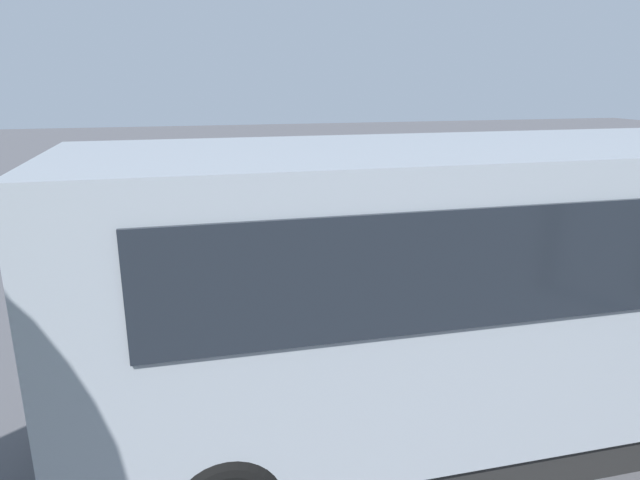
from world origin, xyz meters
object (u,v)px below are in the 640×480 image
Objects in this scene: stunt_motorcycle at (171,225)px; traffic_cone at (263,250)px; tour_bus at (509,290)px; parked_motorcycle_silver at (316,318)px; spectator_centre at (341,265)px; spectator_far_left at (477,254)px; spectator_left at (417,256)px.

stunt_motorcycle reaches higher than traffic_cone.
tour_bus is 3.06m from parked_motorcycle_silver.
spectator_far_left is at bearing 178.61° from spectator_centre.
spectator_left reaches higher than spectator_far_left.
spectator_left is 1.06× the size of spectator_centre.
parked_motorcycle_silver is (0.59, 0.76, -0.52)m from spectator_centre.
tour_bus is 3.31m from spectator_centre.
spectator_centre is at bearing 129.61° from stunt_motorcycle.
spectator_left is 2.86× the size of traffic_cone.
tour_bus is at bearing 120.54° from stunt_motorcycle.
spectator_far_left is at bearing -179.82° from spectator_left.
spectator_far_left is 4.73m from traffic_cone.
parked_motorcycle_silver is 3.26× the size of traffic_cone.
spectator_centre is 3.54m from traffic_cone.
tour_bus reaches higher than traffic_cone.
spectator_centre is at bearing 102.92° from traffic_cone.
traffic_cone is (0.19, -4.14, -0.18)m from parked_motorcycle_silver.
tour_bus is at bearing 125.27° from parked_motorcycle_silver.
spectator_left is 2.09m from parked_motorcycle_silver.
spectator_centre is at bearing -71.18° from tour_bus.
spectator_left is (-0.24, -3.01, -0.56)m from tour_bus.
spectator_centre is (1.29, -0.06, -0.08)m from spectator_left.
spectator_far_left is at bearing -113.80° from tour_bus.
spectator_left is at bearing 120.92° from traffic_cone.
parked_motorcycle_silver is (1.88, 0.70, -0.60)m from spectator_left.
stunt_motorcycle is 3.14× the size of traffic_cone.
spectator_centre is 4.18m from stunt_motorcycle.
parked_motorcycle_silver is at bearing 92.59° from traffic_cone.
stunt_motorcycle reaches higher than spectator_centre.
traffic_cone is (-1.89, -0.16, -0.72)m from stunt_motorcycle.
spectator_far_left is 1.09m from spectator_left.
spectator_centre is 0.83× the size of parked_motorcycle_silver.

